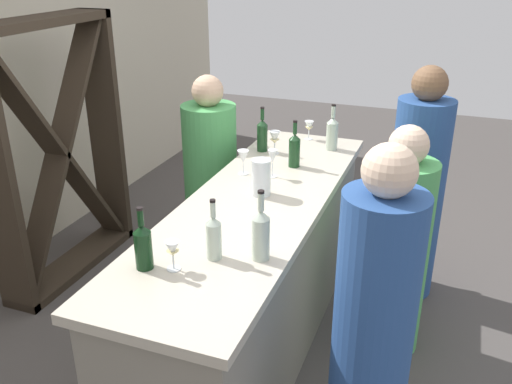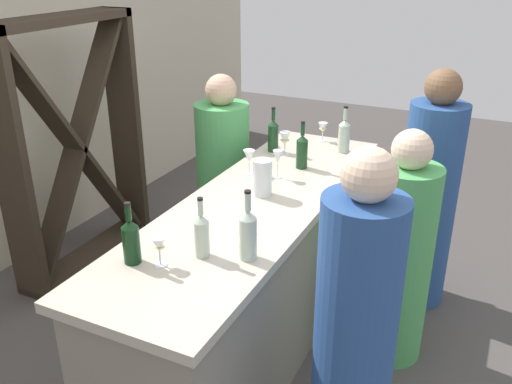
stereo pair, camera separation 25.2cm
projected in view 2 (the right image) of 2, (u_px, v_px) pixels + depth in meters
The scene contains 19 objects.
ground_plane at pixel (256, 344), 3.46m from camera, with size 12.00×12.00×0.00m, color #4C4744.
bar_counter at pixel (256, 276), 3.26m from camera, with size 2.52×0.74×1.00m.
wine_rack at pixel (76, 148), 4.04m from camera, with size 1.23×0.28×1.88m.
wine_bottle_leftmost_dark_green at pixel (131, 240), 2.41m from camera, with size 0.08×0.08×0.29m.
wine_bottle_second_left_clear_pale at pixel (202, 234), 2.46m from camera, with size 0.07×0.07×0.29m.
wine_bottle_center_clear_pale at pixel (248, 233), 2.43m from camera, with size 0.08×0.08×0.33m.
wine_bottle_second_right_olive_green at pixel (302, 151), 3.47m from camera, with size 0.07×0.07×0.31m.
wine_bottle_rightmost_olive_green at pixel (273, 135), 3.76m from camera, with size 0.07×0.07×0.31m.
wine_bottle_far_right_clear_pale at pixel (344, 135), 3.75m from camera, with size 0.08×0.08×0.32m.
wine_glass_near_left at pixel (323, 128), 3.97m from camera, with size 0.07×0.07×0.14m.
wine_glass_near_center at pixel (278, 158), 3.32m from camera, with size 0.06×0.06×0.17m.
wine_glass_near_right at pixel (159, 246), 2.39m from camera, with size 0.06×0.06×0.14m.
wine_glass_far_left at pixel (285, 139), 3.71m from camera, with size 0.07×0.07×0.16m.
wine_glass_far_center at pixel (249, 157), 3.38m from camera, with size 0.07×0.07×0.15m.
water_pitcher at pixel (263, 178), 3.08m from camera, with size 0.11×0.11×0.21m.
person_left_guest at pixel (354, 345), 2.29m from camera, with size 0.36×0.36×1.63m.
person_center_guest at pixel (399, 259), 3.16m from camera, with size 0.48×0.48×1.42m.
person_right_guest at pixel (428, 200), 3.65m from camera, with size 0.44×0.44×1.62m.
person_server_behind at pixel (223, 182), 4.14m from camera, with size 0.48×0.48×1.49m.
Camera 2 is at (-2.51, -1.21, 2.27)m, focal length 38.56 mm.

